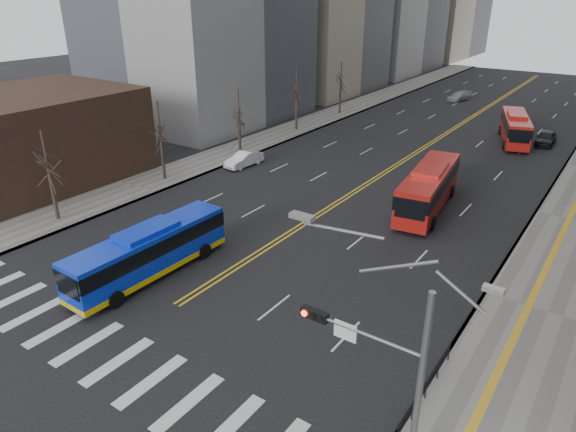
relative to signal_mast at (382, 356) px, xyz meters
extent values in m
plane|color=black|center=(-13.77, -2.00, -4.86)|extent=(220.00, 220.00, 0.00)
cube|color=slate|center=(-30.27, 43.00, -4.78)|extent=(5.00, 130.00, 0.15)
cube|color=silver|center=(-22.04, -2.00, -4.85)|extent=(0.70, 4.00, 0.01)
cube|color=silver|center=(-19.67, -2.00, -4.85)|extent=(0.70, 4.00, 0.01)
cube|color=silver|center=(-17.31, -2.00, -4.85)|extent=(0.70, 4.00, 0.01)
cube|color=silver|center=(-14.95, -2.00, -4.85)|extent=(0.70, 4.00, 0.01)
cube|color=silver|center=(-12.58, -2.00, -4.85)|extent=(0.70, 4.00, 0.01)
cube|color=silver|center=(-10.22, -2.00, -4.85)|extent=(0.70, 4.00, 0.01)
cube|color=silver|center=(-7.86, -2.00, -4.85)|extent=(0.70, 4.00, 0.01)
cube|color=silver|center=(-5.49, -2.00, -4.85)|extent=(0.70, 4.00, 0.01)
cube|color=gold|center=(-13.97, 53.00, -4.85)|extent=(0.15, 100.00, 0.01)
cube|color=gold|center=(-13.57, 53.00, -4.85)|extent=(0.15, 100.00, 0.01)
cube|color=#312218|center=(-39.77, 10.00, -0.86)|extent=(14.00, 18.00, 8.00)
cylinder|color=gray|center=(1.43, 0.00, -0.86)|extent=(0.24, 0.24, 8.00)
cylinder|color=gray|center=(-0.82, 0.00, 0.64)|extent=(4.50, 0.12, 0.12)
cube|color=black|center=(-2.77, 0.00, 0.64)|extent=(1.10, 0.28, 0.38)
cylinder|color=#FF190C|center=(-3.12, -0.16, 0.64)|extent=(0.24, 0.08, 0.24)
cylinder|color=black|center=(-2.77, -0.16, 0.64)|extent=(0.24, 0.08, 0.24)
cylinder|color=black|center=(-2.42, -0.16, 0.64)|extent=(0.24, 0.08, 0.24)
cube|color=silver|center=(-1.47, 0.00, 0.44)|extent=(0.90, 0.06, 0.70)
cube|color=#999993|center=(-3.37, 0.00, 4.44)|extent=(0.90, 0.35, 0.18)
cube|color=black|center=(0.53, 4.00, -3.71)|extent=(0.04, 6.00, 0.04)
cylinder|color=black|center=(0.53, 2.50, -4.21)|extent=(0.06, 0.06, 1.00)
cylinder|color=black|center=(0.53, 4.00, -4.21)|extent=(0.06, 0.06, 1.00)
cylinder|color=black|center=(0.53, 5.50, -4.21)|extent=(0.06, 0.06, 1.00)
cylinder|color=black|center=(0.53, 7.00, -4.21)|extent=(0.06, 0.06, 1.00)
cylinder|color=black|center=(-29.77, 6.00, -2.98)|extent=(0.28, 0.28, 3.75)
cylinder|color=black|center=(-29.77, 17.00, -2.91)|extent=(0.28, 0.28, 3.90)
cylinder|color=black|center=(-29.77, 28.00, -3.06)|extent=(0.28, 0.28, 3.60)
cylinder|color=black|center=(-29.77, 39.00, -2.86)|extent=(0.28, 0.28, 4.00)
cylinder|color=black|center=(-29.77, 50.00, -2.96)|extent=(0.28, 0.28, 3.80)
cube|color=#0E30D7|center=(-17.50, 4.52, -3.21)|extent=(2.46, 11.08, 2.60)
cube|color=black|center=(-17.50, 4.52, -2.68)|extent=(2.52, 11.10, 0.94)
cube|color=#0E30D7|center=(-17.50, 4.52, -1.81)|extent=(1.90, 3.89, 0.40)
cube|color=#E3B90B|center=(-17.50, 4.52, -4.31)|extent=(2.52, 11.10, 0.35)
cylinder|color=black|center=(-18.70, 1.00, -4.36)|extent=(0.31, 1.00, 1.00)
cylinder|color=black|center=(-16.40, 0.97, -4.36)|extent=(0.31, 1.00, 1.00)
cylinder|color=black|center=(-18.60, 8.07, -4.36)|extent=(0.31, 1.00, 1.00)
cylinder|color=black|center=(-16.30, 8.04, -4.36)|extent=(0.31, 1.00, 1.00)
cube|color=#B31A13|center=(-7.18, 24.34, -3.03)|extent=(4.06, 11.58, 2.95)
cube|color=black|center=(-7.18, 24.34, -2.46)|extent=(4.12, 11.61, 1.06)
cube|color=#B31A13|center=(-7.18, 24.34, -1.46)|extent=(2.57, 4.21, 0.40)
cylinder|color=black|center=(-7.98, 20.57, -4.36)|extent=(0.43, 1.03, 1.00)
cylinder|color=black|center=(-5.42, 20.92, -4.36)|extent=(0.43, 1.03, 1.00)
cylinder|color=black|center=(-8.94, 27.77, -4.36)|extent=(0.43, 1.03, 1.00)
cylinder|color=black|center=(-6.39, 28.11, -4.36)|extent=(0.43, 1.03, 1.00)
cube|color=#B31A13|center=(-6.14, 48.96, -3.14)|extent=(5.48, 10.80, 2.73)
cube|color=black|center=(-6.14, 48.96, -2.60)|extent=(5.54, 10.84, 0.98)
cube|color=#B31A13|center=(-6.14, 48.96, -1.68)|extent=(2.95, 4.11, 0.40)
cylinder|color=black|center=(-6.27, 45.37, -4.36)|extent=(0.59, 1.04, 1.00)
cylinder|color=black|center=(-3.98, 46.10, -4.36)|extent=(0.59, 1.04, 1.00)
cylinder|color=black|center=(-8.31, 51.82, -4.36)|extent=(0.59, 1.04, 1.00)
cylinder|color=black|center=(-6.02, 52.55, -4.36)|extent=(0.59, 1.04, 1.00)
imported|color=white|center=(-26.27, 24.40, -4.13)|extent=(1.84, 4.49, 1.45)
imported|color=black|center=(-2.87, 49.96, -4.07)|extent=(1.98, 4.64, 1.56)
imported|color=#9C9DA2|center=(-18.88, 68.85, -4.17)|extent=(3.09, 5.07, 1.37)
camera|label=1|loc=(5.41, -13.50, 11.69)|focal=32.00mm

